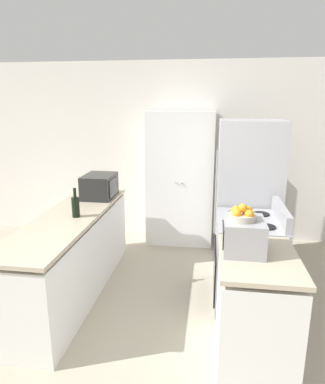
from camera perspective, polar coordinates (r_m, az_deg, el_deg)
The scene contains 10 objects.
wall_back at distance 5.15m, azimuth 2.28°, elevation 6.68°, with size 7.00×0.06×2.60m.
counter_left at distance 3.85m, azimuth -14.77°, elevation -10.19°, with size 0.60×2.32×0.89m.
counter_right at distance 2.95m, azimuth 15.15°, elevation -18.38°, with size 0.60×0.84×0.89m.
pantry_cabinet at distance 4.93m, azimuth 2.97°, elevation 2.21°, with size 0.95×0.49×1.91m.
stove at distance 3.67m, azimuth 14.00°, elevation -10.99°, with size 0.66×0.79×1.05m.
refrigerator at distance 4.25m, azimuth 13.98°, elevation -0.81°, with size 0.76×0.68×1.83m.
microwave at distance 4.24m, azimuth -10.44°, elevation 0.99°, with size 0.36×0.47×0.28m.
wine_bottle at distance 3.57m, azimuth -14.28°, elevation -2.32°, with size 0.08×0.08×0.30m.
toaster_oven at distance 2.74m, azimuth 13.33°, elevation -7.07°, with size 0.32×0.37×0.26m.
fruit_bowl at distance 2.68m, azimuth 13.18°, elevation -3.67°, with size 0.22×0.22×0.13m.
Camera 1 is at (0.53, -1.94, 2.01)m, focal length 32.00 mm.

